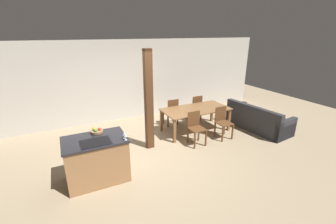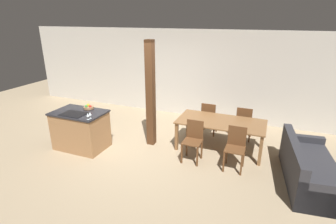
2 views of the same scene
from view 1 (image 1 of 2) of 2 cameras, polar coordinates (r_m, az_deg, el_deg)
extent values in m
plane|color=#9E896B|center=(5.88, -4.48, -10.23)|extent=(16.00, 16.00, 0.00)
cube|color=beige|center=(7.80, -12.09, 7.63)|extent=(11.20, 0.08, 2.70)
cube|color=#9E7047|center=(4.93, -17.64, -11.59)|extent=(1.19, 0.78, 0.89)
cube|color=#232328|center=(4.71, -18.22, -6.73)|extent=(1.23, 0.82, 0.04)
cube|color=black|center=(4.55, -17.93, -7.32)|extent=(0.56, 0.40, 0.01)
cylinder|color=#99704C|center=(4.93, -17.61, -4.76)|extent=(0.25, 0.25, 0.05)
sphere|color=red|center=(4.91, -17.01, -4.21)|extent=(0.07, 0.07, 0.07)
sphere|color=gold|center=(4.94, -18.20, -4.15)|extent=(0.08, 0.08, 0.08)
sphere|color=#3D8E38|center=(4.86, -17.90, -4.54)|extent=(0.07, 0.07, 0.07)
cylinder|color=silver|center=(4.48, -10.70, -6.97)|extent=(0.06, 0.06, 0.00)
cylinder|color=silver|center=(4.46, -10.73, -6.54)|extent=(0.01, 0.01, 0.07)
cone|color=silver|center=(4.43, -10.78, -5.72)|extent=(0.06, 0.06, 0.07)
cylinder|color=silver|center=(4.55, -10.96, -6.58)|extent=(0.06, 0.06, 0.00)
cylinder|color=silver|center=(4.53, -10.99, -6.15)|extent=(0.01, 0.01, 0.07)
cone|color=silver|center=(4.50, -11.05, -5.34)|extent=(0.06, 0.06, 0.07)
cube|color=brown|center=(6.87, 7.07, 0.72)|extent=(2.04, 1.00, 0.03)
cube|color=brown|center=(6.20, 1.66, -4.89)|extent=(0.07, 0.07, 0.69)
cube|color=brown|center=(7.22, 15.22, -1.95)|extent=(0.07, 0.07, 0.69)
cube|color=brown|center=(6.92, -1.69, -2.18)|extent=(0.07, 0.07, 0.69)
cube|color=brown|center=(7.85, 11.09, 0.14)|extent=(0.07, 0.07, 0.69)
cube|color=brown|center=(6.10, 7.41, -4.26)|extent=(0.40, 0.40, 0.02)
cube|color=brown|center=(6.16, 6.54, -1.71)|extent=(0.38, 0.02, 0.43)
cube|color=brown|center=(5.98, 6.81, -7.28)|extent=(0.04, 0.04, 0.46)
cube|color=brown|center=(6.16, 9.61, -6.57)|extent=(0.04, 0.04, 0.46)
cube|color=brown|center=(6.24, 5.06, -5.97)|extent=(0.04, 0.04, 0.46)
cube|color=brown|center=(6.42, 7.79, -5.34)|extent=(0.04, 0.04, 0.46)
cube|color=brown|center=(6.61, 14.09, -2.75)|extent=(0.40, 0.40, 0.02)
cube|color=brown|center=(6.67, 13.22, -0.41)|extent=(0.38, 0.02, 0.43)
cube|color=brown|center=(6.48, 13.70, -5.51)|extent=(0.04, 0.04, 0.46)
cube|color=brown|center=(6.70, 16.05, -4.88)|extent=(0.04, 0.04, 0.46)
cube|color=brown|center=(6.73, 11.80, -4.38)|extent=(0.04, 0.04, 0.46)
cube|color=brown|center=(6.94, 14.13, -3.82)|extent=(0.04, 0.04, 0.46)
cube|color=brown|center=(7.39, 0.63, 0.27)|extent=(0.40, 0.40, 0.02)
cube|color=brown|center=(7.15, 1.32, 1.51)|extent=(0.38, 0.02, 0.43)
cube|color=brown|center=(7.69, 1.21, -0.82)|extent=(0.04, 0.04, 0.46)
cube|color=brown|center=(7.55, -1.18, -1.23)|extent=(0.04, 0.04, 0.46)
cube|color=brown|center=(7.40, 2.46, -1.68)|extent=(0.04, 0.04, 0.46)
cube|color=brown|center=(7.25, 0.00, -2.13)|extent=(0.04, 0.04, 0.46)
cube|color=brown|center=(7.82, 6.65, 1.25)|extent=(0.40, 0.40, 0.02)
cube|color=brown|center=(7.60, 7.48, 2.44)|extent=(0.38, 0.02, 0.43)
cube|color=brown|center=(8.13, 6.97, 0.18)|extent=(0.04, 0.04, 0.46)
cube|color=brown|center=(7.95, 4.82, -0.19)|extent=(0.04, 0.04, 0.46)
cube|color=brown|center=(7.85, 8.36, -0.59)|extent=(0.04, 0.04, 0.46)
cube|color=brown|center=(7.67, 6.17, -1.00)|extent=(0.04, 0.04, 0.46)
cube|color=#2D2D33|center=(7.69, 21.92, -2.32)|extent=(1.07, 2.02, 0.46)
cube|color=#2D2D33|center=(7.29, 20.72, 0.06)|extent=(0.38, 1.94, 0.36)
cube|color=#2D2D33|center=(7.24, 27.69, -3.98)|extent=(0.86, 0.24, 0.60)
cube|color=#2D2D33|center=(8.17, 16.96, 0.07)|extent=(0.86, 0.24, 0.60)
cube|color=#4C2D19|center=(5.66, -4.93, 2.75)|extent=(0.18, 0.18, 2.56)
camera|label=2|loc=(4.58, 70.00, 8.45)|focal=28.00mm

